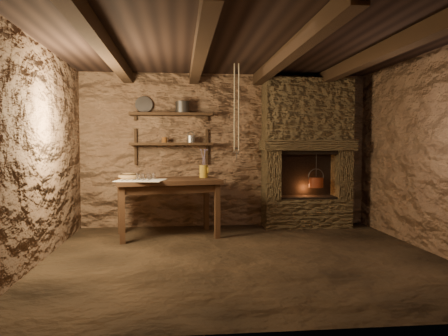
{
  "coord_description": "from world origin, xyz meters",
  "views": [
    {
      "loc": [
        -0.73,
        -4.88,
        1.28
      ],
      "look_at": [
        -0.14,
        0.9,
        0.98
      ],
      "focal_mm": 35.0,
      "sensor_mm": 36.0,
      "label": 1
    }
  ],
  "objects": [
    {
      "name": "stoneware_jug",
      "position": [
        -0.38,
        1.43,
        0.99
      ],
      "size": [
        0.14,
        0.14,
        0.42
      ],
      "rotation": [
        0.0,
        0.0,
        -0.2
      ],
      "color": "#A27A1F",
      "rests_on": "work_table"
    },
    {
      "name": "back_wall",
      "position": [
        0.0,
        2.0,
        1.2
      ],
      "size": [
        4.5,
        0.04,
        2.4
      ],
      "primitive_type": "cube",
      "color": "#533726",
      "rests_on": "floor"
    },
    {
      "name": "hearth",
      "position": [
        1.25,
        1.77,
        1.23
      ],
      "size": [
        1.43,
        0.51,
        2.3
      ],
      "color": "#3D301E",
      "rests_on": "floor"
    },
    {
      "name": "right_wall",
      "position": [
        2.25,
        0.0,
        1.2
      ],
      "size": [
        0.04,
        4.0,
        2.4
      ],
      "primitive_type": "cube",
      "color": "#533726",
      "rests_on": "floor"
    },
    {
      "name": "pewter_cutlery_row",
      "position": [
        -1.24,
        1.0,
        0.82
      ],
      "size": [
        0.54,
        0.3,
        0.01
      ],
      "primitive_type": null,
      "rotation": [
        0.0,
        0.0,
        -0.2
      ],
      "color": "#9C978E",
      "rests_on": "linen_cloth"
    },
    {
      "name": "floor",
      "position": [
        0.0,
        0.0,
        0.0
      ],
      "size": [
        4.5,
        4.5,
        0.0
      ],
      "primitive_type": "plane",
      "color": "black",
      "rests_on": "ground"
    },
    {
      "name": "linen_cloth",
      "position": [
        -1.24,
        1.02,
        0.81
      ],
      "size": [
        0.7,
        0.6,
        0.01
      ],
      "primitive_type": "cube",
      "rotation": [
        0.0,
        0.0,
        -0.2
      ],
      "color": "white",
      "rests_on": "work_table"
    },
    {
      "name": "hanging_ropes",
      "position": [
        0.05,
        1.05,
        1.8
      ],
      "size": [
        0.08,
        0.08,
        1.2
      ],
      "primitive_type": null,
      "color": "tan",
      "rests_on": "ceiling"
    },
    {
      "name": "beam_far_right",
      "position": [
        1.5,
        0.0,
        2.31
      ],
      "size": [
        0.14,
        3.95,
        0.16
      ],
      "primitive_type": "cube",
      "color": "black",
      "rests_on": "ceiling"
    },
    {
      "name": "tin_pan",
      "position": [
        -1.27,
        1.94,
        1.9
      ],
      "size": [
        0.27,
        0.14,
        0.26
      ],
      "primitive_type": "cylinder",
      "rotation": [
        1.26,
        0.0,
        0.1
      ],
      "color": "#A2A19D",
      "rests_on": "shelf_upper"
    },
    {
      "name": "left_wall",
      "position": [
        -2.25,
        0.0,
        1.2
      ],
      "size": [
        0.04,
        4.0,
        2.4
      ],
      "primitive_type": "cube",
      "color": "#533726",
      "rests_on": "floor"
    },
    {
      "name": "shelf_lower",
      "position": [
        -0.85,
        1.84,
        1.3
      ],
      "size": [
        1.25,
        0.3,
        0.04
      ],
      "primitive_type": "cube",
      "color": "black",
      "rests_on": "back_wall"
    },
    {
      "name": "red_pot",
      "position": [
        1.39,
        1.72,
        0.71
      ],
      "size": [
        0.25,
        0.25,
        0.54
      ],
      "rotation": [
        0.0,
        0.0,
        0.13
      ],
      "color": "maroon",
      "rests_on": "hearth"
    },
    {
      "name": "beam_mid_right",
      "position": [
        0.5,
        0.0,
        2.31
      ],
      "size": [
        0.14,
        3.95,
        0.16
      ],
      "primitive_type": "cube",
      "color": "black",
      "rests_on": "ceiling"
    },
    {
      "name": "work_table",
      "position": [
        -0.9,
        1.27,
        0.44
      ],
      "size": [
        1.53,
        1.03,
        0.81
      ],
      "rotation": [
        0.0,
        0.0,
        0.17
      ],
      "color": "#382113",
      "rests_on": "floor"
    },
    {
      "name": "iron_stockpot",
      "position": [
        -0.68,
        1.84,
        1.85
      ],
      "size": [
        0.26,
        0.26,
        0.16
      ],
      "primitive_type": "cylinder",
      "rotation": [
        0.0,
        0.0,
        0.3
      ],
      "color": "#33302D",
      "rests_on": "shelf_upper"
    },
    {
      "name": "front_wall",
      "position": [
        0.0,
        -2.0,
        1.2
      ],
      "size": [
        4.5,
        0.04,
        2.4
      ],
      "primitive_type": "cube",
      "color": "#533726",
      "rests_on": "floor"
    },
    {
      "name": "small_kettle",
      "position": [
        -0.55,
        1.84,
        1.37
      ],
      "size": [
        0.17,
        0.14,
        0.16
      ],
      "primitive_type": null,
      "rotation": [
        0.0,
        0.0,
        -0.17
      ],
      "color": "#A2A19D",
      "rests_on": "shelf_lower"
    },
    {
      "name": "beam_far_left",
      "position": [
        -1.5,
        0.0,
        2.31
      ],
      "size": [
        0.14,
        3.95,
        0.16
      ],
      "primitive_type": "cube",
      "color": "black",
      "rests_on": "ceiling"
    },
    {
      "name": "beam_mid_left",
      "position": [
        -0.5,
        0.0,
        2.31
      ],
      "size": [
        0.14,
        3.95,
        0.16
      ],
      "primitive_type": "cube",
      "color": "black",
      "rests_on": "ceiling"
    },
    {
      "name": "shelf_upper",
      "position": [
        -0.85,
        1.84,
        1.75
      ],
      "size": [
        1.25,
        0.3,
        0.04
      ],
      "primitive_type": "cube",
      "color": "black",
      "rests_on": "back_wall"
    },
    {
      "name": "wooden_bowl",
      "position": [
        -1.43,
        1.27,
        0.84
      ],
      "size": [
        0.34,
        0.34,
        0.11
      ],
      "primitive_type": "ellipsoid",
      "rotation": [
        0.0,
        0.0,
        0.14
      ],
      "color": "#A17846",
      "rests_on": "work_table"
    },
    {
      "name": "drinking_glasses",
      "position": [
        -1.22,
        1.14,
        0.86
      ],
      "size": [
        0.2,
        0.06,
        0.08
      ],
      "primitive_type": null,
      "color": "white",
      "rests_on": "linen_cloth"
    },
    {
      "name": "rusty_tin",
      "position": [
        -0.95,
        1.84,
        1.36
      ],
      "size": [
        0.08,
        0.08,
        0.08
      ],
      "primitive_type": "cylinder",
      "rotation": [
        0.0,
        0.0,
        0.05
      ],
      "color": "#5B2F12",
      "rests_on": "shelf_lower"
    },
    {
      "name": "ceiling",
      "position": [
        0.0,
        0.0,
        2.4
      ],
      "size": [
        4.5,
        4.0,
        0.04
      ],
      "primitive_type": "cube",
      "color": "black",
      "rests_on": "back_wall"
    }
  ]
}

